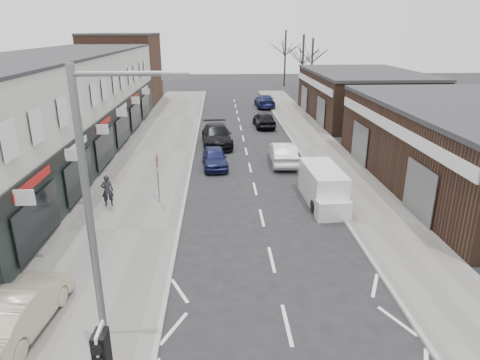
{
  "coord_description": "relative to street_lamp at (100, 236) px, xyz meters",
  "views": [
    {
      "loc": [
        -2.01,
        -8.95,
        8.7
      ],
      "look_at": [
        -1.15,
        8.23,
        2.6
      ],
      "focal_mm": 32.0,
      "sensor_mm": 36.0,
      "label": 1
    }
  ],
  "objects": [
    {
      "name": "pedestrian",
      "position": [
        -3.21,
        12.42,
        -3.67
      ],
      "size": [
        0.69,
        0.55,
        1.65
      ],
      "primitive_type": "imported",
      "rotation": [
        0.0,
        0.0,
        3.43
      ],
      "color": "black",
      "rests_on": "pavement_left"
    },
    {
      "name": "tree_far_c",
      "position": [
        13.03,
        60.8,
        -4.62
      ],
      "size": [
        3.6,
        3.6,
        8.5
      ],
      "primitive_type": null,
      "color": "#382D26",
      "rests_on": "ground"
    },
    {
      "name": "right_unit_far",
      "position": [
        17.03,
        34.8,
        -2.37
      ],
      "size": [
        10.0,
        16.0,
        4.5
      ],
      "primitive_type": "cube",
      "color": "#342117",
      "rests_on": "ground"
    },
    {
      "name": "pavement_left",
      "position": [
        -2.22,
        22.8,
        -4.56
      ],
      "size": [
        5.5,
        64.0,
        0.12
      ],
      "primitive_type": "cube",
      "color": "slate",
      "rests_on": "ground"
    },
    {
      "name": "tree_far_a",
      "position": [
        13.53,
        48.8,
        -4.62
      ],
      "size": [
        3.6,
        3.6,
        8.0
      ],
      "primitive_type": null,
      "color": "#382D26",
      "rests_on": "ground"
    },
    {
      "name": "parked_car_right_b",
      "position": [
        6.73,
        31.03,
        -3.88
      ],
      "size": [
        1.95,
        4.43,
        1.48
      ],
      "primitive_type": "imported",
      "rotation": [
        0.0,
        0.0,
        3.19
      ],
      "color": "black",
      "rests_on": "ground"
    },
    {
      "name": "street_lamp",
      "position": [
        0.0,
        0.0,
        0.0
      ],
      "size": [
        2.23,
        0.22,
        8.0
      ],
      "color": "slate",
      "rests_on": "pavement_left"
    },
    {
      "name": "brick_block_far",
      "position": [
        -8.97,
        45.8,
        -0.62
      ],
      "size": [
        8.0,
        10.0,
        8.0
      ],
      "primitive_type": "cube",
      "color": "#4C2F20",
      "rests_on": "ground"
    },
    {
      "name": "parked_car_left_b",
      "position": [
        2.33,
        24.67,
        -3.83
      ],
      "size": [
        2.62,
        5.61,
        1.59
      ],
      "primitive_type": "imported",
      "rotation": [
        0.0,
        0.0,
        0.07
      ],
      "color": "black",
      "rests_on": "ground"
    },
    {
      "name": "right_unit_near",
      "position": [
        17.03,
        14.8,
        -2.37
      ],
      "size": [
        10.0,
        18.0,
        4.5
      ],
      "primitive_type": "cube",
      "color": "#342117",
      "rests_on": "ground"
    },
    {
      "name": "parked_car_right_c",
      "position": [
        7.89,
        41.75,
        -3.88
      ],
      "size": [
        2.15,
        5.11,
        1.47
      ],
      "primitive_type": "imported",
      "rotation": [
        0.0,
        0.0,
        3.16
      ],
      "color": "#161B45",
      "rests_on": "ground"
    },
    {
      "name": "parked_car_right_a",
      "position": [
        6.83,
        19.53,
        -3.88
      ],
      "size": [
        1.77,
        4.58,
        1.49
      ],
      "primitive_type": "imported",
      "rotation": [
        0.0,
        0.0,
        3.1
      ],
      "color": "silver",
      "rests_on": "ground"
    },
    {
      "name": "warning_sign",
      "position": [
        -0.63,
        12.8,
        -2.42
      ],
      "size": [
        0.12,
        0.8,
        2.7
      ],
      "color": "slate",
      "rests_on": "pavement_left"
    },
    {
      "name": "tree_far_b",
      "position": [
        16.03,
        54.8,
        -4.62
      ],
      "size": [
        3.6,
        3.6,
        7.5
      ],
      "primitive_type": null,
      "color": "#382D26",
      "rests_on": "ground"
    },
    {
      "name": "sedan_on_pavement",
      "position": [
        -3.52,
        2.85,
        -3.8
      ],
      "size": [
        1.93,
        4.4,
        1.41
      ],
      "primitive_type": "imported",
      "rotation": [
        0.0,
        0.0,
        3.04
      ],
      "color": "#B9AF94",
      "rests_on": "pavement_left"
    },
    {
      "name": "shop_terrace_left",
      "position": [
        -8.97,
        20.3,
        -1.07
      ],
      "size": [
        8.0,
        41.0,
        7.1
      ],
      "primitive_type": "cube",
      "color": "beige",
      "rests_on": "ground"
    },
    {
      "name": "parked_car_left_a",
      "position": [
        2.2,
        18.97,
        -3.96
      ],
      "size": [
        1.85,
        3.98,
        1.32
      ],
      "primitive_type": "imported",
      "rotation": [
        0.0,
        0.0,
        0.08
      ],
      "color": "#161B46",
      "rests_on": "ground"
    },
    {
      "name": "pavement_right",
      "position": [
        10.28,
        22.8,
        -4.56
      ],
      "size": [
        3.5,
        64.0,
        0.12
      ],
      "primitive_type": "cube",
      "color": "slate",
      "rests_on": "ground"
    },
    {
      "name": "white_van",
      "position": [
        7.93,
        12.61,
        -3.74
      ],
      "size": [
        1.81,
        4.83,
        1.86
      ],
      "rotation": [
        0.0,
        0.0,
        0.03
      ],
      "color": "silver",
      "rests_on": "ground"
    }
  ]
}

